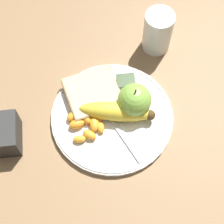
# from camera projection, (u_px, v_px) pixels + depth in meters

# --- Properties ---
(ground_plane) EXTENTS (3.00, 3.00, 0.00)m
(ground_plane) POSITION_uv_depth(u_px,v_px,m) (112.00, 118.00, 0.80)
(ground_plane) COLOR olive
(plate) EXTENTS (0.26, 0.26, 0.01)m
(plate) POSITION_uv_depth(u_px,v_px,m) (112.00, 117.00, 0.79)
(plate) COLOR white
(plate) RESTS_ON ground_plane
(juice_glass) EXTENTS (0.07, 0.07, 0.10)m
(juice_glass) POSITION_uv_depth(u_px,v_px,m) (158.00, 32.00, 0.84)
(juice_glass) COLOR silver
(juice_glass) RESTS_ON ground_plane
(apple) EXTENTS (0.07, 0.07, 0.08)m
(apple) POSITION_uv_depth(u_px,v_px,m) (135.00, 100.00, 0.77)
(apple) COLOR #84BC47
(apple) RESTS_ON plate
(banana) EXTENTS (0.16, 0.07, 0.04)m
(banana) POSITION_uv_depth(u_px,v_px,m) (117.00, 112.00, 0.77)
(banana) COLOR yellow
(banana) RESTS_ON plate
(bread_slice) EXTENTS (0.13, 0.13, 0.02)m
(bread_slice) POSITION_uv_depth(u_px,v_px,m) (93.00, 93.00, 0.80)
(bread_slice) COLOR #AB8751
(bread_slice) RESTS_ON plate
(fork) EXTENTS (0.10, 0.17, 0.00)m
(fork) POSITION_uv_depth(u_px,v_px,m) (113.00, 120.00, 0.78)
(fork) COLOR silver
(fork) RESTS_ON plate
(jam_packet) EXTENTS (0.04, 0.03, 0.02)m
(jam_packet) POSITION_uv_depth(u_px,v_px,m) (126.00, 82.00, 0.81)
(jam_packet) COLOR white
(jam_packet) RESTS_ON plate
(orange_segment_0) EXTENTS (0.03, 0.04, 0.02)m
(orange_segment_0) POSITION_uv_depth(u_px,v_px,m) (86.00, 116.00, 0.78)
(orange_segment_0) COLOR #F9A32D
(orange_segment_0) RESTS_ON plate
(orange_segment_1) EXTENTS (0.02, 0.03, 0.01)m
(orange_segment_1) POSITION_uv_depth(u_px,v_px,m) (101.00, 127.00, 0.77)
(orange_segment_1) COLOR #F9A32D
(orange_segment_1) RESTS_ON plate
(orange_segment_2) EXTENTS (0.03, 0.03, 0.02)m
(orange_segment_2) POSITION_uv_depth(u_px,v_px,m) (90.00, 135.00, 0.76)
(orange_segment_2) COLOR #F9A32D
(orange_segment_2) RESTS_ON plate
(orange_segment_3) EXTENTS (0.03, 0.02, 0.02)m
(orange_segment_3) POSITION_uv_depth(u_px,v_px,m) (105.00, 115.00, 0.78)
(orange_segment_3) COLOR #F9A32D
(orange_segment_3) RESTS_ON plate
(orange_segment_4) EXTENTS (0.03, 0.03, 0.02)m
(orange_segment_4) POSITION_uv_depth(u_px,v_px,m) (98.00, 119.00, 0.78)
(orange_segment_4) COLOR #F9A32D
(orange_segment_4) RESTS_ON plate
(orange_segment_5) EXTENTS (0.02, 0.04, 0.02)m
(orange_segment_5) POSITION_uv_depth(u_px,v_px,m) (95.00, 124.00, 0.77)
(orange_segment_5) COLOR #F9A32D
(orange_segment_5) RESTS_ON plate
(orange_segment_6) EXTENTS (0.03, 0.02, 0.01)m
(orange_segment_6) POSITION_uv_depth(u_px,v_px,m) (80.00, 139.00, 0.76)
(orange_segment_6) COLOR #F9A32D
(orange_segment_6) RESTS_ON plate
(orange_segment_7) EXTENTS (0.04, 0.03, 0.02)m
(orange_segment_7) POSITION_uv_depth(u_px,v_px,m) (74.00, 116.00, 0.78)
(orange_segment_7) COLOR #F9A32D
(orange_segment_7) RESTS_ON plate
(orange_segment_8) EXTENTS (0.04, 0.03, 0.02)m
(orange_segment_8) POSITION_uv_depth(u_px,v_px,m) (77.00, 124.00, 0.77)
(orange_segment_8) COLOR #F9A32D
(orange_segment_8) RESTS_ON plate
(condiment_caddy) EXTENTS (0.08, 0.08, 0.06)m
(condiment_caddy) POSITION_uv_depth(u_px,v_px,m) (0.00, 135.00, 0.75)
(condiment_caddy) COLOR #2D2D2D
(condiment_caddy) RESTS_ON ground_plane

